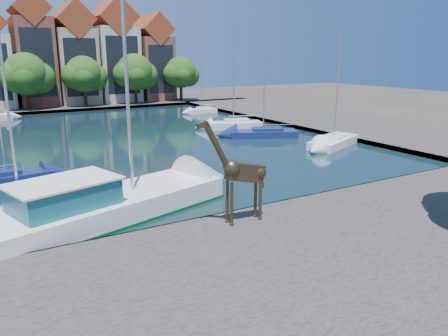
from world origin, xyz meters
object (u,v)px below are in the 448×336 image
object	(u,v)px
motorsailer	(100,203)
sailboat_right_a	(334,140)
giraffe_statue	(240,172)
sailboat_left_a	(21,217)

from	to	relation	value
motorsailer	sailboat_right_a	bearing A→B (deg)	18.40
giraffe_statue	sailboat_left_a	world-z (taller)	sailboat_left_a
sailboat_left_a	motorsailer	bearing A→B (deg)	-14.75
motorsailer	sailboat_left_a	xyz separation A→B (m)	(-3.58, 0.94, -0.37)
giraffe_statue	motorsailer	size ratio (longest dim) A/B	0.37
giraffe_statue	sailboat_right_a	distance (m)	21.96
motorsailer	sailboat_left_a	world-z (taller)	motorsailer
motorsailer	sailboat_left_a	distance (m)	3.72
giraffe_statue	motorsailer	xyz separation A→B (m)	(-5.40, 4.55, -1.91)
giraffe_statue	sailboat_left_a	size ratio (longest dim) A/B	0.49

